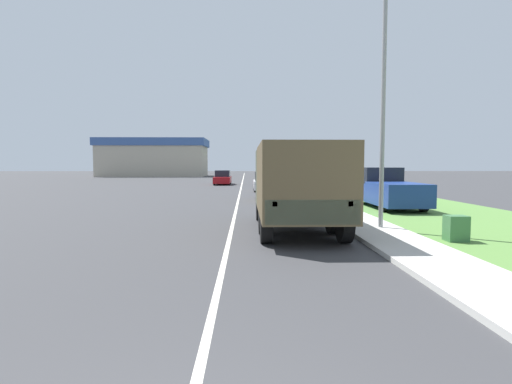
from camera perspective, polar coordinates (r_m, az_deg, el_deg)
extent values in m
plane|color=#38383A|center=(41.64, -2.05, 1.03)|extent=(180.00, 180.00, 0.00)
cube|color=silver|center=(41.64, -2.05, 1.03)|extent=(0.12, 120.00, 0.00)
cube|color=beige|center=(41.83, 4.12, 1.11)|extent=(1.80, 120.00, 0.12)
cube|color=#56843D|center=(42.48, 10.04, 1.04)|extent=(7.00, 120.00, 0.02)
cube|color=#474C38|center=(15.24, 4.57, 2.14)|extent=(2.41, 1.88, 2.02)
cube|color=brown|center=(11.91, 6.25, 1.75)|extent=(2.41, 4.83, 2.07)
cube|color=#474C38|center=(9.62, 8.08, -2.86)|extent=(2.29, 0.10, 0.60)
cube|color=red|center=(9.48, 2.71, -1.71)|extent=(0.12, 0.06, 0.12)
cube|color=red|center=(9.77, 13.35, -1.64)|extent=(0.12, 0.06, 0.12)
cylinder|color=black|center=(15.14, 0.61, -1.80)|extent=(0.30, 1.18, 1.18)
cylinder|color=black|center=(15.36, 8.51, -1.76)|extent=(0.30, 1.18, 1.18)
cylinder|color=black|center=(10.70, 1.44, -4.19)|extent=(0.30, 1.18, 1.18)
cylinder|color=black|center=(11.01, 12.51, -4.05)|extent=(0.30, 1.18, 1.18)
cylinder|color=black|center=(12.14, 1.11, -3.22)|extent=(0.30, 1.18, 1.18)
cylinder|color=black|center=(12.41, 10.90, -3.14)|extent=(0.30, 1.18, 1.18)
cube|color=tan|center=(23.61, 2.38, 0.00)|extent=(1.78, 4.42, 0.62)
cube|color=black|center=(23.67, 2.37, 1.54)|extent=(1.56, 1.99, 0.65)
cylinder|color=black|center=(25.00, 0.36, -0.16)|extent=(0.20, 0.64, 0.64)
cylinder|color=black|center=(25.09, 3.97, -0.16)|extent=(0.20, 0.64, 0.64)
cylinder|color=black|center=(22.18, 0.59, -0.68)|extent=(0.20, 0.64, 0.64)
cylinder|color=black|center=(22.29, 4.64, -0.67)|extent=(0.20, 0.64, 0.64)
cube|color=silver|center=(31.84, 1.25, 1.05)|extent=(1.74, 4.25, 0.66)
cube|color=black|center=(31.90, 1.24, 2.27)|extent=(1.53, 1.91, 0.69)
cylinder|color=black|center=(33.18, -0.19, 0.84)|extent=(0.20, 0.64, 0.64)
cylinder|color=black|center=(33.25, 2.47, 0.85)|extent=(0.20, 0.64, 0.64)
cylinder|color=black|center=(30.47, -0.08, 0.57)|extent=(0.20, 0.64, 0.64)
cylinder|color=black|center=(30.54, 2.81, 0.57)|extent=(0.20, 0.64, 0.64)
cube|color=maroon|center=(42.50, -4.79, 1.75)|extent=(1.71, 4.79, 0.65)
cube|color=black|center=(42.58, -4.79, 2.65)|extent=(1.51, 2.16, 0.68)
cylinder|color=black|center=(44.09, -5.65, 1.59)|extent=(0.20, 0.64, 0.64)
cylinder|color=black|center=(44.00, -3.69, 1.59)|extent=(0.20, 0.64, 0.64)
cylinder|color=black|center=(41.03, -5.97, 1.41)|extent=(0.20, 0.64, 0.64)
cylinder|color=black|center=(40.94, -3.86, 1.42)|extent=(0.20, 0.64, 0.64)
cube|color=navy|center=(20.47, 18.41, -0.21)|extent=(2.04, 5.65, 0.90)
cube|color=black|center=(21.98, 17.01, 2.32)|extent=(1.88, 2.37, 0.81)
cube|color=navy|center=(19.33, 19.63, 1.04)|extent=(2.04, 3.28, 0.12)
cylinder|color=black|center=(21.99, 14.54, -0.64)|extent=(0.24, 0.76, 0.76)
cylinder|color=black|center=(22.55, 18.94, -0.62)|extent=(0.24, 0.76, 0.76)
cylinder|color=black|center=(18.44, 17.72, -1.56)|extent=(0.24, 0.76, 0.76)
cylinder|color=black|center=(19.11, 22.82, -1.49)|extent=(0.24, 0.76, 0.76)
cylinder|color=gray|center=(13.35, 17.73, 13.06)|extent=(0.14, 0.14, 8.29)
cube|color=#3D7042|center=(12.19, 26.68, -4.66)|extent=(0.55, 0.45, 0.70)
cube|color=#B2A893|center=(74.98, -14.32, 4.25)|extent=(18.37, 9.84, 5.38)
cube|color=#385693|center=(75.08, -14.36, 6.81)|extent=(19.10, 10.23, 1.34)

